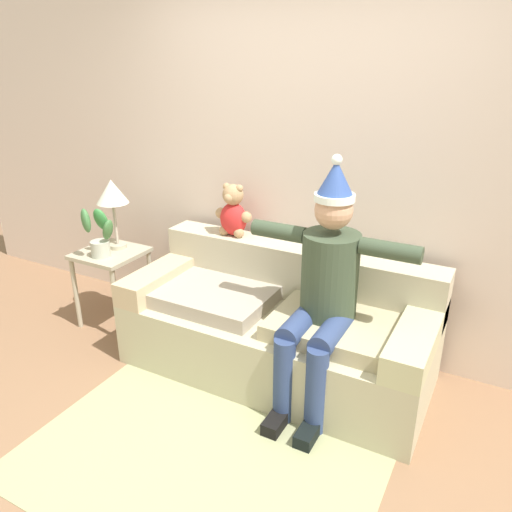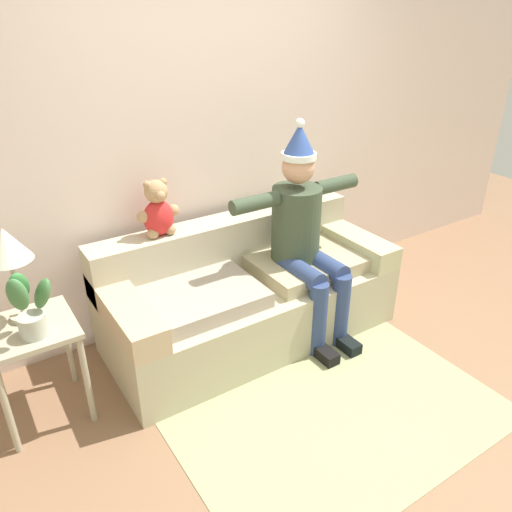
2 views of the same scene
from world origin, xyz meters
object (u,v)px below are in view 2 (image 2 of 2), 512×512
object	(u,v)px
couch	(248,293)
teddy_bear	(158,211)
person_seated	(304,232)
potted_plant	(29,306)
side_table	(33,343)
table_lamp	(7,249)

from	to	relation	value
couch	teddy_bear	xyz separation A→B (m)	(-0.51, 0.27, 0.65)
couch	teddy_bear	world-z (taller)	teddy_bear
person_seated	potted_plant	size ratio (longest dim) A/B	3.91
couch	potted_plant	xyz separation A→B (m)	(-1.40, -0.16, 0.47)
side_table	potted_plant	xyz separation A→B (m)	(0.02, -0.10, 0.29)
couch	potted_plant	world-z (taller)	potted_plant
couch	side_table	world-z (taller)	couch
side_table	potted_plant	size ratio (longest dim) A/B	1.58
person_seated	side_table	size ratio (longest dim) A/B	2.48
couch	side_table	bearing A→B (deg)	-177.84
person_seated	teddy_bear	bearing A→B (deg)	153.57
person_seated	side_table	distance (m)	1.81
teddy_bear	potted_plant	world-z (taller)	teddy_bear
couch	potted_plant	distance (m)	1.49
person_seated	teddy_bear	distance (m)	0.99
table_lamp	potted_plant	xyz separation A→B (m)	(0.02, -0.20, -0.25)
table_lamp	person_seated	bearing A→B (deg)	-6.38
table_lamp	potted_plant	size ratio (longest dim) A/B	1.39
couch	table_lamp	distance (m)	1.59
teddy_bear	couch	bearing A→B (deg)	-28.12
side_table	couch	bearing A→B (deg)	2.16
couch	side_table	xyz separation A→B (m)	(-1.42, -0.05, 0.18)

